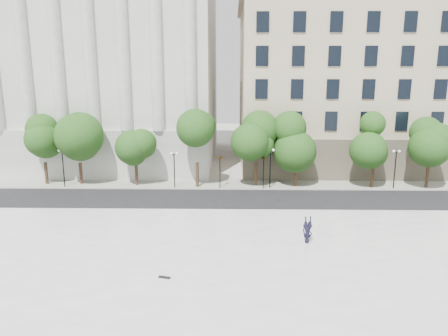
{
  "coord_description": "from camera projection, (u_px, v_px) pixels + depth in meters",
  "views": [
    {
      "loc": [
        0.72,
        -23.93,
        13.09
      ],
      "look_at": [
        0.08,
        10.0,
        5.24
      ],
      "focal_mm": 35.0,
      "sensor_mm": 36.0,
      "label": 1
    }
  ],
  "objects": [
    {
      "name": "far_sidewalk",
      "position": [
        226.0,
        185.0,
        49.64
      ],
      "size": [
        60.0,
        4.0,
        0.12
      ],
      "primitive_type": "cube",
      "color": "#ADACA0",
      "rests_on": "ground"
    },
    {
      "name": "person_lying",
      "position": [
        307.0,
        239.0,
        32.15
      ],
      "size": [
        0.95,
        2.09,
        0.55
      ],
      "primitive_type": "imported",
      "rotation": [
        -1.54,
        0.0,
        0.11
      ],
      "color": "black",
      "rests_on": "plaza"
    },
    {
      "name": "traffic_light_west",
      "position": [
        220.0,
        156.0,
        47.17
      ],
      "size": [
        0.58,
        1.8,
        4.21
      ],
      "color": "black",
      "rests_on": "ground"
    },
    {
      "name": "building_east",
      "position": [
        369.0,
        81.0,
        61.3
      ],
      "size": [
        36.0,
        26.15,
        23.0
      ],
      "color": "beige",
      "rests_on": "ground"
    },
    {
      "name": "building_west",
      "position": [
        106.0,
        69.0,
        61.25
      ],
      "size": [
        31.5,
        27.65,
        25.6
      ],
      "color": "silver",
      "rests_on": "ground"
    },
    {
      "name": "ground",
      "position": [
        219.0,
        290.0,
        26.27
      ],
      "size": [
        160.0,
        160.0,
        0.0
      ],
      "primitive_type": "plane",
      "color": "#ABA9A1",
      "rests_on": "ground"
    },
    {
      "name": "lamp_posts",
      "position": [
        226.0,
        162.0,
        47.61
      ],
      "size": [
        37.25,
        0.28,
        4.48
      ],
      "color": "black",
      "rests_on": "ground"
    },
    {
      "name": "street",
      "position": [
        225.0,
        201.0,
        43.8
      ],
      "size": [
        60.0,
        8.0,
        0.02
      ],
      "primitive_type": "cube",
      "color": "black",
      "rests_on": "ground"
    },
    {
      "name": "skateboard",
      "position": [
        165.0,
        277.0,
        26.82
      ],
      "size": [
        0.78,
        0.38,
        0.08
      ],
      "primitive_type": "cube",
      "rotation": [
        0.0,
        0.0,
        -0.26
      ],
      "color": "black",
      "rests_on": "plaza"
    },
    {
      "name": "traffic_light_east",
      "position": [
        264.0,
        156.0,
        47.09
      ],
      "size": [
        0.7,
        1.77,
        4.2
      ],
      "color": "black",
      "rests_on": "ground"
    },
    {
      "name": "plaza",
      "position": [
        221.0,
        265.0,
        29.14
      ],
      "size": [
        44.0,
        22.0,
        0.45
      ],
      "primitive_type": "cube",
      "color": "white",
      "rests_on": "ground"
    },
    {
      "name": "street_trees",
      "position": [
        216.0,
        143.0,
        48.04
      ],
      "size": [
        46.6,
        5.2,
        7.37
      ],
      "color": "#382619",
      "rests_on": "ground"
    }
  ]
}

